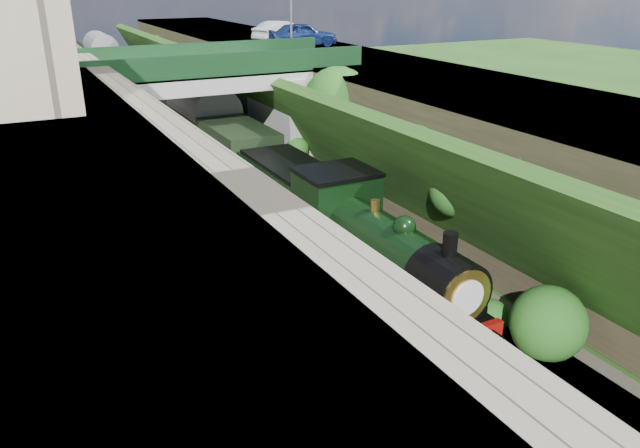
# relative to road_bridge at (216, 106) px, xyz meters

# --- Properties ---
(ground) EXTENTS (160.00, 160.00, 0.00)m
(ground) POSITION_rel_road_bridge_xyz_m (-0.94, -24.00, -4.08)
(ground) COLOR #1E4714
(ground) RESTS_ON ground
(trackbed) EXTENTS (10.00, 90.00, 0.20)m
(trackbed) POSITION_rel_road_bridge_xyz_m (-0.94, -4.00, -3.98)
(trackbed) COLOR #473F38
(trackbed) RESTS_ON ground
(retaining_wall) EXTENTS (1.00, 90.00, 7.00)m
(retaining_wall) POSITION_rel_road_bridge_xyz_m (-6.44, -4.00, -0.58)
(retaining_wall) COLOR #756B56
(retaining_wall) RESTS_ON ground
(street_plateau_left) EXTENTS (6.00, 90.00, 7.00)m
(street_plateau_left) POSITION_rel_road_bridge_xyz_m (-9.94, -4.00, -0.58)
(street_plateau_left) COLOR #262628
(street_plateau_left) RESTS_ON ground
(street_plateau_right) EXTENTS (8.00, 90.00, 6.25)m
(street_plateau_right) POSITION_rel_road_bridge_xyz_m (8.56, -4.00, -0.95)
(street_plateau_right) COLOR #262628
(street_plateau_right) RESTS_ON ground
(embankment_slope) EXTENTS (4.45, 90.00, 6.36)m
(embankment_slope) POSITION_rel_road_bridge_xyz_m (4.08, -4.97, -1.27)
(embankment_slope) COLOR #1E4714
(embankment_slope) RESTS_ON ground
(track_left) EXTENTS (2.50, 90.00, 0.20)m
(track_left) POSITION_rel_road_bridge_xyz_m (-2.94, -4.00, -3.83)
(track_left) COLOR black
(track_left) RESTS_ON trackbed
(track_right) EXTENTS (2.50, 90.00, 0.20)m
(track_right) POSITION_rel_road_bridge_xyz_m (0.26, -4.00, -3.83)
(track_right) COLOR black
(track_right) RESTS_ON trackbed
(road_bridge) EXTENTS (16.00, 6.40, 7.25)m
(road_bridge) POSITION_rel_road_bridge_xyz_m (0.00, 0.00, 0.00)
(road_bridge) COLOR gray
(road_bridge) RESTS_ON ground
(tree) EXTENTS (3.60, 3.80, 6.60)m
(tree) POSITION_rel_road_bridge_xyz_m (4.97, -5.07, 0.57)
(tree) COLOR black
(tree) RESTS_ON ground
(car_blue) EXTENTS (4.99, 2.66, 1.62)m
(car_blue) POSITION_rel_road_bridge_xyz_m (8.76, 6.99, 2.98)
(car_blue) COLOR navy
(car_blue) RESTS_ON street_plateau_right
(car_silver) EXTENTS (4.90, 3.32, 1.53)m
(car_silver) POSITION_rel_road_bridge_xyz_m (8.53, 10.14, 2.94)
(car_silver) COLOR silver
(car_silver) RESTS_ON street_plateau_right
(locomotive) EXTENTS (3.10, 10.23, 3.83)m
(locomotive) POSITION_rel_road_bridge_xyz_m (0.26, -16.55, -2.18)
(locomotive) COLOR black
(locomotive) RESTS_ON trackbed
(tender) EXTENTS (2.70, 6.00, 3.05)m
(tender) POSITION_rel_road_bridge_xyz_m (0.26, -9.19, -2.46)
(tender) COLOR black
(tender) RESTS_ON trackbed
(coach_front) EXTENTS (2.90, 18.00, 3.70)m
(coach_front) POSITION_rel_road_bridge_xyz_m (0.26, 3.41, -2.03)
(coach_front) COLOR black
(coach_front) RESTS_ON trackbed
(coach_middle) EXTENTS (2.90, 18.00, 3.70)m
(coach_middle) POSITION_rel_road_bridge_xyz_m (0.26, 22.21, -2.03)
(coach_middle) COLOR black
(coach_middle) RESTS_ON trackbed
(coach_rear) EXTENTS (2.90, 18.00, 3.70)m
(coach_rear) POSITION_rel_road_bridge_xyz_m (0.26, 41.01, -2.03)
(coach_rear) COLOR black
(coach_rear) RESTS_ON trackbed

